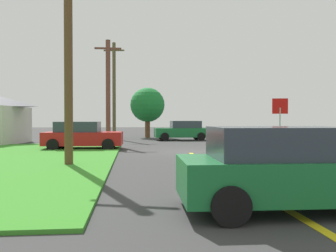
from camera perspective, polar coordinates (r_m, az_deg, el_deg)
name	(u,v)px	position (r m, az deg, el deg)	size (l,w,h in m)	color
ground_plane	(188,151)	(20.01, 3.10, -3.99)	(120.00, 120.00, 0.00)	#373737
lane_stripe_center	(224,173)	(12.21, 8.80, -7.23)	(0.20, 14.00, 0.01)	yellow
stop_sign	(280,114)	(20.32, 17.11, 1.82)	(0.81, 0.20, 2.87)	#9EA0A8
car_approaching_junction	(182,131)	(30.65, 2.25, -0.71)	(4.50, 2.26, 1.62)	#196B33
parked_car_near_building	(82,136)	(21.77, -13.30, -1.48)	(4.54, 2.25, 1.62)	red
car_behind_on_main_road	(292,169)	(7.47, 18.78, -6.38)	(4.55, 2.19, 1.62)	#196B33
utility_pole_near	(68,52)	(14.36, -15.32, 11.14)	(1.76, 0.62, 8.36)	brown
utility_pole_mid	(108,91)	(25.23, -9.35, 5.41)	(1.80, 0.31, 7.14)	brown
utility_pole_far	(114,90)	(32.40, -8.43, 5.65)	(1.80, 0.35, 8.46)	brown
oak_tree_left	(148,105)	(34.86, -3.22, 3.29)	(3.28, 3.28, 4.78)	brown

